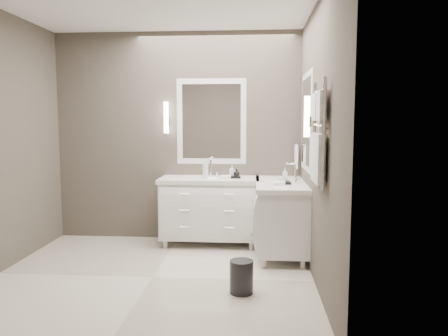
# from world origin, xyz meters

# --- Properties ---
(floor) EXTENTS (3.20, 3.00, 0.01)m
(floor) POSITION_xyz_m (0.00, 0.00, -0.01)
(floor) COLOR beige
(floor) RESTS_ON ground
(wall_back) EXTENTS (3.20, 0.01, 2.70)m
(wall_back) POSITION_xyz_m (0.00, 1.50, 1.35)
(wall_back) COLOR #474039
(wall_back) RESTS_ON floor
(wall_front) EXTENTS (3.20, 0.01, 2.70)m
(wall_front) POSITION_xyz_m (0.00, -1.50, 1.35)
(wall_front) COLOR #474039
(wall_front) RESTS_ON floor
(wall_right) EXTENTS (0.01, 3.00, 2.70)m
(wall_right) POSITION_xyz_m (1.60, 0.00, 1.35)
(wall_right) COLOR #474039
(wall_right) RESTS_ON floor
(vanity_back) EXTENTS (1.24, 0.59, 0.97)m
(vanity_back) POSITION_xyz_m (0.45, 1.23, 0.49)
(vanity_back) COLOR white
(vanity_back) RESTS_ON floor
(vanity_right) EXTENTS (0.59, 1.24, 0.97)m
(vanity_right) POSITION_xyz_m (1.33, 0.90, 0.49)
(vanity_right) COLOR white
(vanity_right) RESTS_ON floor
(mirror_back) EXTENTS (0.90, 0.02, 1.10)m
(mirror_back) POSITION_xyz_m (0.45, 1.49, 1.55)
(mirror_back) COLOR white
(mirror_back) RESTS_ON wall_back
(mirror_right) EXTENTS (0.02, 0.90, 1.10)m
(mirror_right) POSITION_xyz_m (1.59, 0.80, 1.55)
(mirror_right) COLOR white
(mirror_right) RESTS_ON wall_right
(sconce_back) EXTENTS (0.06, 0.06, 0.40)m
(sconce_back) POSITION_xyz_m (-0.13, 1.43, 1.59)
(sconce_back) COLOR white
(sconce_back) RESTS_ON wall_back
(sconce_right) EXTENTS (0.06, 0.06, 0.40)m
(sconce_right) POSITION_xyz_m (1.53, 0.22, 1.59)
(sconce_right) COLOR white
(sconce_right) RESTS_ON wall_right
(towel_bar_corner) EXTENTS (0.03, 0.22, 0.30)m
(towel_bar_corner) POSITION_xyz_m (1.54, 1.36, 1.12)
(towel_bar_corner) COLOR white
(towel_bar_corner) RESTS_ON wall_right
(towel_ladder) EXTENTS (0.06, 0.58, 0.90)m
(towel_ladder) POSITION_xyz_m (1.55, -0.40, 1.39)
(towel_ladder) COLOR white
(towel_ladder) RESTS_ON wall_right
(waste_bin) EXTENTS (0.25, 0.25, 0.30)m
(waste_bin) POSITION_xyz_m (0.90, -0.34, 0.15)
(waste_bin) COLOR black
(waste_bin) RESTS_ON floor
(amenity_tray_back) EXTENTS (0.16, 0.13, 0.02)m
(amenity_tray_back) POSITION_xyz_m (0.76, 1.23, 0.86)
(amenity_tray_back) COLOR black
(amenity_tray_back) RESTS_ON vanity_back
(amenity_tray_right) EXTENTS (0.13, 0.17, 0.02)m
(amenity_tray_right) POSITION_xyz_m (1.36, 0.76, 0.86)
(amenity_tray_right) COLOR black
(amenity_tray_right) RESTS_ON vanity_right
(water_bottle) EXTENTS (0.08, 0.08, 0.20)m
(water_bottle) POSITION_xyz_m (0.41, 1.14, 0.95)
(water_bottle) COLOR silver
(water_bottle) RESTS_ON vanity_back
(soap_bottle_a) EXTENTS (0.07, 0.07, 0.13)m
(soap_bottle_a) POSITION_xyz_m (0.73, 1.25, 0.94)
(soap_bottle_a) COLOR white
(soap_bottle_a) RESTS_ON amenity_tray_back
(soap_bottle_b) EXTENTS (0.09, 0.09, 0.10)m
(soap_bottle_b) POSITION_xyz_m (0.79, 1.20, 0.92)
(soap_bottle_b) COLOR black
(soap_bottle_b) RESTS_ON amenity_tray_back
(soap_bottle_c) EXTENTS (0.07, 0.07, 0.16)m
(soap_bottle_c) POSITION_xyz_m (1.36, 0.76, 0.95)
(soap_bottle_c) COLOR white
(soap_bottle_c) RESTS_ON amenity_tray_right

